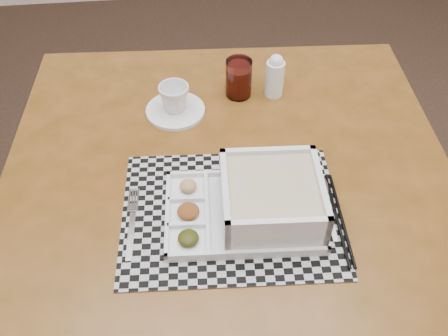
{
  "coord_description": "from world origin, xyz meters",
  "views": [
    {
      "loc": [
        0.14,
        -0.61,
        1.58
      ],
      "look_at": [
        0.22,
        0.08,
        0.85
      ],
      "focal_mm": 40.0,
      "sensor_mm": 36.0,
      "label": 1
    }
  ],
  "objects": [
    {
      "name": "saucer",
      "position": [
        0.12,
        0.38,
        0.77
      ],
      "size": [
        0.15,
        0.15,
        0.01
      ],
      "primitive_type": "cylinder",
      "color": "white",
      "rests_on": "dining_table"
    },
    {
      "name": "juice_glass",
      "position": [
        0.29,
        0.44,
        0.81
      ],
      "size": [
        0.07,
        0.07,
        0.1
      ],
      "color": "white",
      "rests_on": "dining_table"
    },
    {
      "name": "serving_tray",
      "position": [
        0.29,
        0.02,
        0.81
      ],
      "size": [
        0.33,
        0.24,
        0.1
      ],
      "color": "white",
      "rests_on": "placemat"
    },
    {
      "name": "chopsticks",
      "position": [
        0.44,
        -0.01,
        0.77
      ],
      "size": [
        0.03,
        0.24,
        0.01
      ],
      "color": "black",
      "rests_on": "placemat"
    },
    {
      "name": "fork",
      "position": [
        0.02,
        0.04,
        0.77
      ],
      "size": [
        0.03,
        0.19,
        0.0
      ],
      "color": "silver",
      "rests_on": "placemat"
    },
    {
      "name": "spoon",
      "position": [
        0.43,
        0.08,
        0.77
      ],
      "size": [
        0.04,
        0.18,
        0.01
      ],
      "color": "silver",
      "rests_on": "placemat"
    },
    {
      "name": "creamer_bottle",
      "position": [
        0.38,
        0.43,
        0.82
      ],
      "size": [
        0.05,
        0.05,
        0.12
      ],
      "color": "white",
      "rests_on": "dining_table"
    },
    {
      "name": "placemat",
      "position": [
        0.22,
        0.04,
        0.77
      ],
      "size": [
        0.47,
        0.38,
        0.0
      ],
      "primitive_type": "cube",
      "rotation": [
        0.0,
        0.0,
        -0.06
      ],
      "color": "#A2A1A9",
      "rests_on": "dining_table"
    },
    {
      "name": "cup",
      "position": [
        0.12,
        0.38,
        0.81
      ],
      "size": [
        0.1,
        0.1,
        0.07
      ],
      "primitive_type": "imported",
      "rotation": [
        0.0,
        0.0,
        0.35
      ],
      "color": "white",
      "rests_on": "saucer"
    },
    {
      "name": "dining_table",
      "position": [
        0.23,
        0.15,
        0.69
      ],
      "size": [
        1.08,
        1.08,
        0.76
      ],
      "color": "#4D300E",
      "rests_on": "ground"
    }
  ]
}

